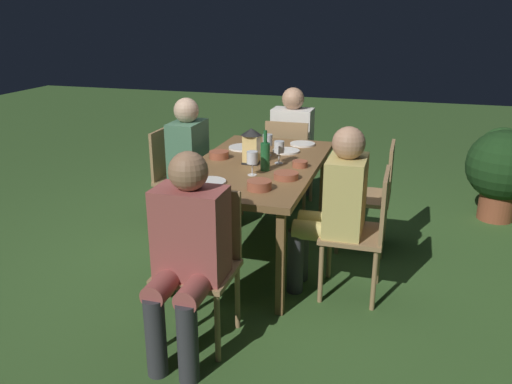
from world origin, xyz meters
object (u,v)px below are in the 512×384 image
object	(u,v)px
chair_side_right_b	(364,228)
plate_d	(244,148)
person_in_rust	(187,248)
chair_side_right_a	(373,191)
chair_head_far	(202,258)
green_bottle_on_table	(265,156)
bowl_dip	(219,154)
plate_b	(286,151)
plate_c	(303,144)
potted_plant_corner	(502,169)
chair_side_left_a	(175,173)
person_in_cream	(294,140)
lantern_centerpiece	(251,144)
bowl_salad	(259,185)
bowl_bread	(286,175)
chair_head_near	(289,160)
bowl_olives	(300,164)
wine_glass_a	(252,159)
dining_table	(256,171)
wine_glass_b	(279,148)
person_in_green	(195,158)
wine_glass_c	(268,141)
plate_a	(210,182)
person_in_mustard	(335,203)
potted_plant_by_hedge	(501,156)

from	to	relation	value
chair_side_right_b	plate_d	size ratio (longest dim) A/B	3.44
person_in_rust	chair_side_right_a	bearing A→B (deg)	153.06
chair_side_right_a	chair_head_far	size ratio (longest dim) A/B	1.00
green_bottle_on_table	bowl_dip	size ratio (longest dim) A/B	1.93
plate_b	plate_c	size ratio (longest dim) A/B	1.03
chair_head_far	potted_plant_corner	size ratio (longest dim) A/B	1.04
chair_side_left_a	plate_d	xyz separation A→B (m)	(-0.03, 0.62, 0.27)
person_in_rust	green_bottle_on_table	bearing A→B (deg)	174.36
person_in_cream	chair_head_far	world-z (taller)	person_in_cream
lantern_centerpiece	plate_b	world-z (taller)	lantern_centerpiece
chair_head_far	bowl_salad	xyz separation A→B (m)	(-0.53, 0.19, 0.29)
green_bottle_on_table	bowl_bread	distance (m)	0.25
person_in_rust	bowl_salad	size ratio (longest dim) A/B	7.29
chair_head_near	bowl_olives	distance (m)	1.17
chair_side_left_a	lantern_centerpiece	distance (m)	0.99
wine_glass_a	bowl_bread	xyz separation A→B (m)	(0.01, 0.24, -0.09)
wine_glass_a	bowl_salad	world-z (taller)	wine_glass_a
dining_table	chair_head_far	bearing A→B (deg)	0.00
wine_glass_a	potted_plant_corner	bearing A→B (deg)	131.47
chair_head_far	bowl_salad	world-z (taller)	chair_head_far
green_bottle_on_table	wine_glass_b	world-z (taller)	green_bottle_on_table
person_in_green	green_bottle_on_table	size ratio (longest dim) A/B	3.96
bowl_olives	chair_side_right_a	bearing A→B (deg)	125.85
person_in_rust	plate_d	distance (m)	1.72
bowl_dip	plate_d	bearing A→B (deg)	165.19
wine_glass_b	person_in_cream	bearing A→B (deg)	-172.53
wine_glass_c	bowl_olives	world-z (taller)	wine_glass_c
person_in_rust	plate_a	world-z (taller)	person_in_rust
wine_glass_c	plate_b	xyz separation A→B (m)	(-0.15, 0.12, -0.11)
plate_a	bowl_salad	world-z (taller)	bowl_salad
wine_glass_c	plate_d	world-z (taller)	wine_glass_c
person_in_green	chair_side_right_a	bearing A→B (deg)	90.00
bowl_bread	bowl_salad	xyz separation A→B (m)	(0.27, -0.11, 0.01)
chair_side_left_a	person_in_rust	world-z (taller)	person_in_rust
chair_side_left_a	bowl_bread	distance (m)	1.37
person_in_mustard	potted_plant_corner	distance (m)	2.14
person_in_mustard	chair_side_right_a	bearing A→B (deg)	165.60
wine_glass_c	person_in_mustard	bearing A→B (deg)	45.15
bowl_dip	potted_plant_by_hedge	world-z (taller)	bowl_dip
dining_table	chair_side_right_b	world-z (taller)	chair_side_right_b
dining_table	wine_glass_c	xyz separation A→B (m)	(-0.25, 0.02, 0.17)
person_in_cream	person_in_rust	bearing A→B (deg)	0.00
person_in_green	bowl_salad	xyz separation A→B (m)	(0.95, 0.84, 0.14)
chair_side_right_b	wine_glass_a	distance (m)	0.88
person_in_rust	wine_glass_c	world-z (taller)	person_in_rust
chair_side_right_b	bowl_salad	size ratio (longest dim) A/B	5.52
dining_table	green_bottle_on_table	world-z (taller)	green_bottle_on_table
chair_side_left_a	plate_c	world-z (taller)	chair_side_left_a
chair_side_left_a	chair_side_right_b	distance (m)	1.86
potted_plant_corner	wine_glass_a	bearing A→B (deg)	-48.53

